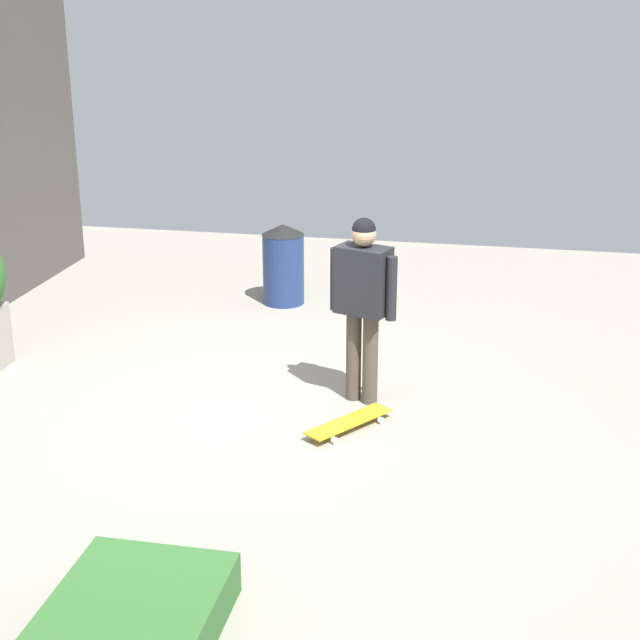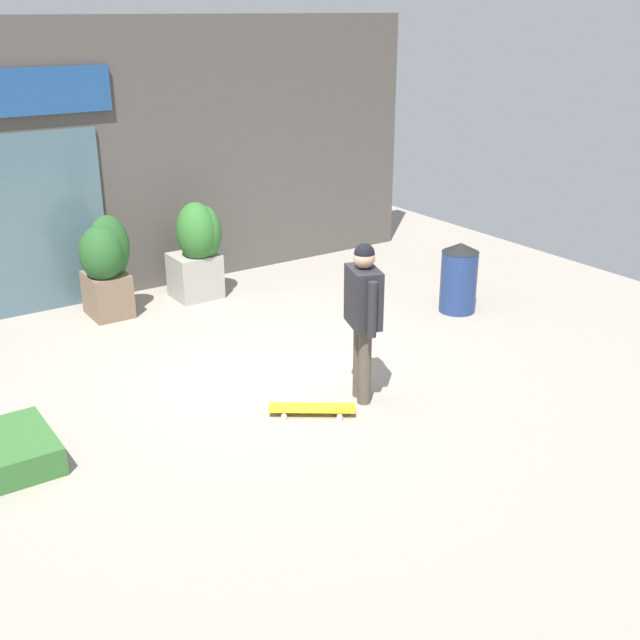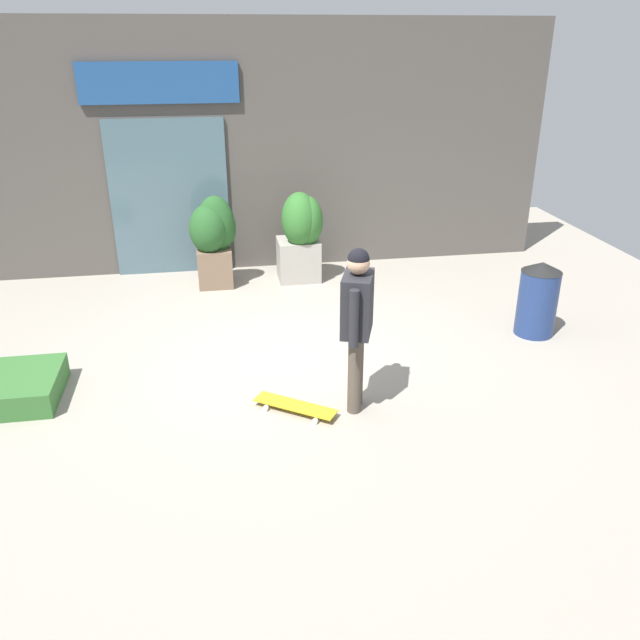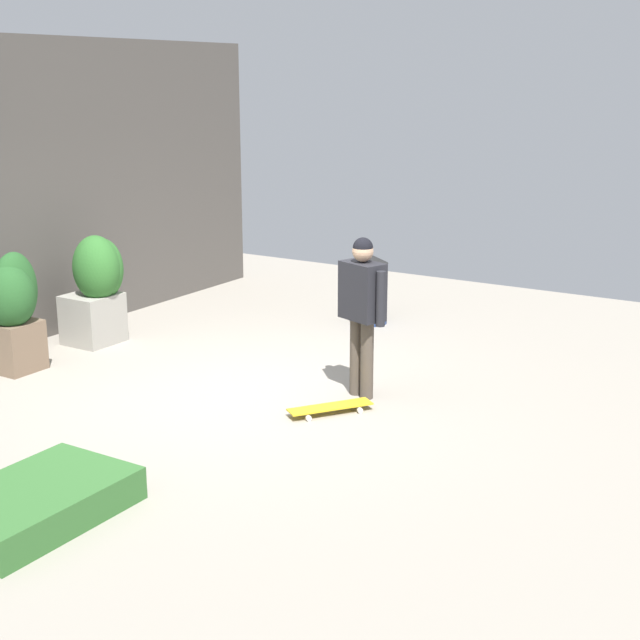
{
  "view_description": "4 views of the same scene",
  "coord_description": "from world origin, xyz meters",
  "px_view_note": "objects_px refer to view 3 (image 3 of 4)",
  "views": [
    {
      "loc": [
        -6.95,
        -2.23,
        3.37
      ],
      "look_at": [
        0.23,
        -0.79,
        0.81
      ],
      "focal_mm": 53.64,
      "sensor_mm": 36.0,
      "label": 1
    },
    {
      "loc": [
        -3.78,
        -6.7,
        3.64
      ],
      "look_at": [
        0.23,
        -0.79,
        0.81
      ],
      "focal_mm": 44.41,
      "sensor_mm": 36.0,
      "label": 2
    },
    {
      "loc": [
        -0.72,
        -6.34,
        3.32
      ],
      "look_at": [
        0.23,
        -0.79,
        0.81
      ],
      "focal_mm": 36.12,
      "sensor_mm": 36.0,
      "label": 3
    },
    {
      "loc": [
        -7.05,
        -5.3,
        3.12
      ],
      "look_at": [
        0.23,
        -0.79,
        0.81
      ],
      "focal_mm": 51.28,
      "sensor_mm": 36.0,
      "label": 4
    }
  ],
  "objects_px": {
    "skateboard": "(295,406)",
    "planter_box_left": "(214,237)",
    "trash_bin": "(538,298)",
    "skateboarder": "(357,315)",
    "planter_box_right": "(301,234)"
  },
  "relations": [
    {
      "from": "skateboard",
      "to": "planter_box_left",
      "type": "bearing_deg",
      "value": -44.37
    },
    {
      "from": "skateboard",
      "to": "planter_box_left",
      "type": "relative_size",
      "value": 0.6
    },
    {
      "from": "trash_bin",
      "to": "skateboard",
      "type": "bearing_deg",
      "value": -157.55
    },
    {
      "from": "skateboarder",
      "to": "skateboard",
      "type": "xyz_separation_m",
      "value": [
        -0.58,
        0.01,
        -0.92
      ]
    },
    {
      "from": "planter_box_left",
      "to": "trash_bin",
      "type": "xyz_separation_m",
      "value": [
        3.74,
        -2.32,
        -0.25
      ]
    },
    {
      "from": "planter_box_right",
      "to": "trash_bin",
      "type": "distance_m",
      "value": 3.41
    },
    {
      "from": "trash_bin",
      "to": "planter_box_right",
      "type": "bearing_deg",
      "value": 137.29
    },
    {
      "from": "planter_box_right",
      "to": "trash_bin",
      "type": "bearing_deg",
      "value": -42.71
    },
    {
      "from": "planter_box_left",
      "to": "trash_bin",
      "type": "distance_m",
      "value": 4.41
    },
    {
      "from": "trash_bin",
      "to": "planter_box_left",
      "type": "bearing_deg",
      "value": 148.15
    },
    {
      "from": "planter_box_left",
      "to": "planter_box_right",
      "type": "distance_m",
      "value": 1.24
    },
    {
      "from": "planter_box_right",
      "to": "trash_bin",
      "type": "xyz_separation_m",
      "value": [
        2.5,
        -2.31,
        -0.25
      ]
    },
    {
      "from": "skateboarder",
      "to": "planter_box_right",
      "type": "height_order",
      "value": "skateboarder"
    },
    {
      "from": "skateboarder",
      "to": "skateboard",
      "type": "distance_m",
      "value": 1.09
    },
    {
      "from": "planter_box_right",
      "to": "planter_box_left",
      "type": "bearing_deg",
      "value": 179.3
    }
  ]
}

